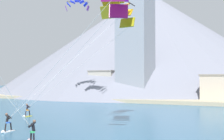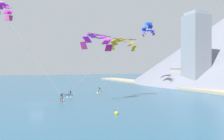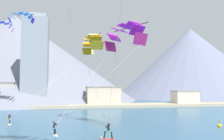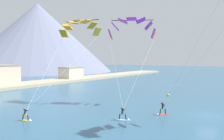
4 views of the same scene
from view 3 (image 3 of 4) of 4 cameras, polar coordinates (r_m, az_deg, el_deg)
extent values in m
cube|color=white|center=(28.84, -12.95, -14.40)|extent=(0.69, 1.50, 0.07)
cylinder|color=black|center=(29.16, -13.05, -13.50)|extent=(0.16, 0.26, 0.72)
cylinder|color=black|center=(28.39, -12.81, -13.77)|extent=(0.16, 0.26, 0.72)
cube|color=blue|center=(28.71, -12.92, -12.85)|extent=(0.34, 0.28, 0.12)
cylinder|color=black|center=(28.65, -13.06, -12.21)|extent=(0.40, 0.28, 0.61)
cylinder|color=black|center=(28.76, -12.89, -11.83)|extent=(0.52, 0.17, 0.40)
cylinder|color=black|center=(28.53, -12.82, -11.89)|extent=(0.52, 0.17, 0.40)
cylinder|color=black|center=(28.68, -12.49, -11.92)|extent=(0.13, 0.52, 0.03)
sphere|color=brown|center=(28.59, -13.28, -11.44)|extent=(0.22, 0.22, 0.22)
cone|color=white|center=(27.99, -12.68, -14.59)|extent=(0.41, 0.36, 0.36)
cube|color=yellow|center=(38.99, -22.40, -11.49)|extent=(0.63, 1.49, 0.07)
cylinder|color=#231E28|center=(39.33, -22.34, -10.86)|extent=(0.15, 0.25, 0.71)
cylinder|color=#231E28|center=(38.55, -22.42, -11.00)|extent=(0.15, 0.25, 0.71)
cube|color=orange|center=(38.89, -22.36, -10.36)|extent=(0.32, 0.26, 0.12)
cylinder|color=#231E28|center=(38.86, -22.43, -9.89)|extent=(0.35, 0.25, 0.59)
cylinder|color=#231E28|center=(38.95, -22.26, -9.63)|extent=(0.51, 0.15, 0.39)
cylinder|color=#231E28|center=(38.73, -22.28, -9.66)|extent=(0.51, 0.15, 0.39)
cylinder|color=black|center=(38.83, -22.01, -9.70)|extent=(0.10, 0.52, 0.03)
sphere|color=#9E7051|center=(38.83, -22.53, -9.32)|extent=(0.22, 0.22, 0.22)
cone|color=white|center=(38.12, -22.48, -11.56)|extent=(0.40, 0.35, 0.36)
cube|color=#E54C33|center=(26.33, -0.88, -15.50)|extent=(1.44, 1.16, 0.07)
cylinder|color=black|center=(26.10, -0.06, -14.70)|extent=(0.27, 0.24, 0.74)
cylinder|color=black|center=(26.41, -1.69, -14.58)|extent=(0.27, 0.24, 0.74)
cube|color=#33B266|center=(26.18, -0.88, -13.76)|extent=(0.37, 0.39, 0.12)
cylinder|color=black|center=(26.17, -0.83, -13.02)|extent=(0.37, 0.40, 0.63)
cylinder|color=black|center=(26.01, -0.67, -12.68)|extent=(0.37, 0.49, 0.41)
cylinder|color=black|center=(26.10, -1.17, -12.64)|extent=(0.37, 0.49, 0.41)
cylinder|color=black|center=(25.90, -1.09, -12.78)|extent=(0.45, 0.31, 0.03)
sphere|color=brown|center=(26.18, -0.76, -12.11)|extent=(0.23, 0.23, 0.23)
cone|color=white|center=(26.67, -2.66, -15.21)|extent=(0.45, 0.47, 0.36)
cube|color=#A01D69|center=(36.20, -0.35, 5.37)|extent=(1.87, 1.40, 1.51)
cube|color=#C41BCF|center=(35.87, 0.45, 7.47)|extent=(2.08, 1.83, 1.29)
cube|color=#C41BCF|center=(35.14, 1.64, 9.11)|extent=(2.22, 2.08, 0.85)
cube|color=#C41BCF|center=(34.10, 3.07, 10.04)|extent=(2.27, 2.10, 0.28)
cube|color=#C41BCF|center=(32.92, 4.53, 10.04)|extent=(2.25, 1.97, 0.85)
cube|color=#C41BCF|center=(31.78, 5.77, 9.02)|extent=(2.15, 1.63, 1.29)
cube|color=#A01D69|center=(30.89, 6.53, 7.07)|extent=(1.97, 1.14, 1.51)
cylinder|color=black|center=(34.57, 4.18, 9.73)|extent=(3.19, 6.00, 0.10)
cylinder|color=silver|center=(31.95, -5.80, -2.91)|extent=(7.16, 6.86, 9.23)
cylinder|color=silver|center=(28.87, -2.53, -2.79)|extent=(9.86, 0.34, 9.23)
cube|color=#999117|center=(43.30, -5.55, 4.28)|extent=(1.92, 0.82, 1.31)
cube|color=orange|center=(42.70, -5.40, 5.78)|extent=(1.97, 1.21, 1.09)
cube|color=orange|center=(41.77, -5.12, 6.94)|extent=(2.00, 1.48, 0.73)
cube|color=orange|center=(40.61, -4.72, 7.60)|extent=(2.01, 1.57, 0.26)
cube|color=orange|center=(39.37, -4.24, 7.62)|extent=(1.99, 1.58, 0.73)
cube|color=orange|center=(38.22, -3.76, 6.95)|extent=(1.96, 1.40, 1.09)
cube|color=#999117|center=(37.32, -3.34, 5.63)|extent=(1.90, 1.08, 1.31)
cylinder|color=black|center=(40.83, -3.58, 7.62)|extent=(0.47, 6.38, 0.10)
cylinder|color=silver|center=(40.46, -13.27, -2.78)|extent=(11.31, 4.98, 9.71)
cylinder|color=silver|center=(37.11, -12.77, -2.67)|extent=(12.22, 1.73, 9.71)
cylinder|color=silver|center=(20.07, 1.25, 7.39)|extent=(0.48, 12.05, 15.81)
cylinder|color=silver|center=(20.64, -7.74, 7.11)|extent=(6.61, 10.07, 15.81)
cube|color=#122AE7|center=(60.81, -23.71, 9.94)|extent=(1.26, 1.30, 0.24)
cube|color=#122AE7|center=(60.92, -22.89, 9.71)|extent=(1.19, 1.28, 0.59)
cube|color=#122AE7|center=(60.90, -22.21, 9.21)|extent=(0.99, 1.23, 0.84)
cube|color=#572290|center=(60.75, -21.77, 8.50)|extent=(0.70, 1.12, 0.96)
cylinder|color=black|center=(61.23, -23.80, 9.79)|extent=(3.61, 2.26, 0.10)
cube|color=#191BCA|center=(57.46, -22.33, 10.47)|extent=(0.61, 1.49, 1.05)
cube|color=#318AEC|center=(57.54, -21.77, 11.31)|extent=(0.95, 1.53, 0.89)
cube|color=#318AEC|center=(57.46, -20.94, 11.89)|extent=(1.16, 1.55, 0.58)
cube|color=#318AEC|center=(57.24, -19.97, 12.14)|extent=(1.23, 1.56, 0.19)
cube|color=#318AEC|center=(56.91, -19.00, 12.00)|extent=(1.22, 1.56, 0.58)
cube|color=#318AEC|center=(56.51, -18.20, 11.50)|extent=(1.04, 1.53, 0.89)
cube|color=#191BCA|center=(56.12, -17.68, 10.70)|extent=(0.74, 1.48, 1.05)
cylinder|color=black|center=(57.83, -19.78, 11.94)|extent=(4.74, 0.49, 0.10)
sphere|color=yellow|center=(37.45, 23.37, -11.59)|extent=(0.56, 0.56, 0.56)
cylinder|color=black|center=(37.38, 23.35, -10.83)|extent=(0.04, 0.04, 0.44)
cube|color=yellow|center=(37.41, 23.46, -10.55)|extent=(0.18, 0.01, 0.12)
cube|color=tan|center=(70.33, -5.08, -8.12)|extent=(180.00, 10.00, 0.70)
cube|color=beige|center=(74.83, -2.09, -6.09)|extent=(9.74, 6.18, 5.42)
cube|color=gray|center=(74.79, -2.08, -3.90)|extent=(10.12, 6.43, 0.30)
cube|color=#B7AD9E|center=(75.29, -23.47, -5.30)|extent=(6.15, 5.42, 6.56)
cube|color=gray|center=(75.28, -23.40, -2.69)|extent=(6.40, 5.63, 0.30)
cube|color=beige|center=(79.93, 16.33, -6.25)|extent=(7.19, 4.97, 4.17)
cube|color=gray|center=(79.87, 16.30, -4.65)|extent=(7.48, 5.17, 0.30)
cube|color=gray|center=(73.78, -17.13, 1.64)|extent=(7.00, 7.00, 24.90)
cube|color=#979DA8|center=(76.18, -16.91, 11.45)|extent=(5.60, 5.60, 1.20)
cone|color=gray|center=(118.79, -21.52, 2.69)|extent=(107.28, 107.28, 37.64)
cone|color=slate|center=(143.74, 17.58, 1.55)|extent=(82.82, 82.82, 38.16)
camera|label=1|loc=(21.55, 56.55, -4.15)|focal=50.00mm
camera|label=2|loc=(53.38, 59.40, -0.47)|focal=35.00mm
camera|label=4|loc=(29.58, -74.20, 3.34)|focal=40.00mm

